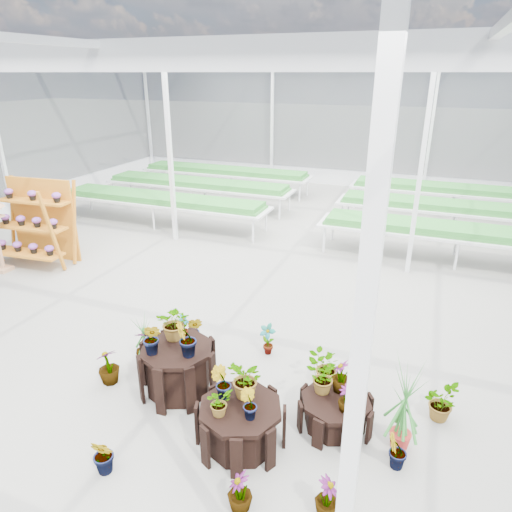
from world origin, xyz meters
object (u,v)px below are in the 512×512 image
(plinth_tall, at_px, (178,369))
(plinth_mid, at_px, (241,425))
(plinth_low, at_px, (335,413))
(shelf_rack, at_px, (31,224))

(plinth_tall, relative_size, plinth_mid, 1.00)
(plinth_tall, xyz_separation_m, plinth_low, (2.20, 0.10, -0.15))
(plinth_tall, relative_size, plinth_low, 1.14)
(plinth_tall, height_order, plinth_mid, plinth_tall)
(plinth_low, bearing_deg, plinth_mid, -145.01)
(plinth_low, height_order, shelf_rack, shelf_rack)
(plinth_mid, bearing_deg, plinth_low, 34.99)
(plinth_tall, height_order, plinth_low, plinth_tall)
(plinth_mid, relative_size, plinth_low, 1.14)
(plinth_tall, height_order, shelf_rack, shelf_rack)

